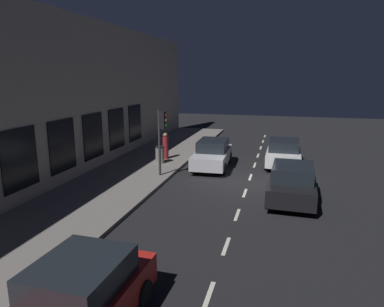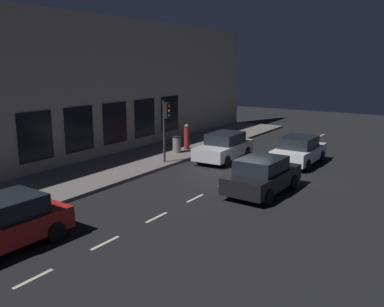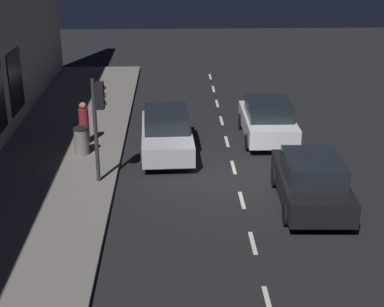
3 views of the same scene
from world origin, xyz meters
TOP-DOWN VIEW (x-y plane):
  - ground_plane at (0.00, 0.00)m, footprint 60.00×60.00m
  - sidewalk at (6.25, 0.00)m, footprint 4.50×32.00m
  - building_facade at (8.80, 0.00)m, footprint 0.65×32.00m
  - lane_centre_line at (0.00, -1.00)m, footprint 0.12×27.20m
  - traffic_light at (4.41, 0.31)m, footprint 0.47×0.32m
  - parked_car_0 at (-1.62, -3.85)m, footprint 2.00×4.04m
  - parked_car_1 at (-2.02, 1.99)m, footprint 2.09×4.25m
  - parked_car_2 at (2.31, 11.28)m, footprint 2.09×3.89m
  - parked_car_3 at (2.34, -2.50)m, footprint 2.03×4.43m
  - pedestrian_0 at (5.46, -3.24)m, footprint 0.40×0.40m
  - trash_bin at (5.41, -2.09)m, footprint 0.54×0.54m

SIDE VIEW (x-z plane):
  - ground_plane at x=0.00m, z-range 0.00..0.00m
  - lane_centre_line at x=0.00m, z-range 0.00..0.01m
  - sidewalk at x=6.25m, z-range 0.00..0.15m
  - trash_bin at x=5.41m, z-range 0.15..1.16m
  - parked_car_2 at x=2.31m, z-range 0.00..1.58m
  - parked_car_0 at x=-1.62m, z-range 0.00..1.58m
  - parked_car_1 at x=-2.02m, z-range 0.00..1.58m
  - parked_car_3 at x=2.34m, z-range 0.00..1.58m
  - pedestrian_0 at x=5.46m, z-range 0.09..1.71m
  - traffic_light at x=4.41m, z-range 0.86..4.25m
  - building_facade at x=8.80m, z-range -0.01..8.15m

